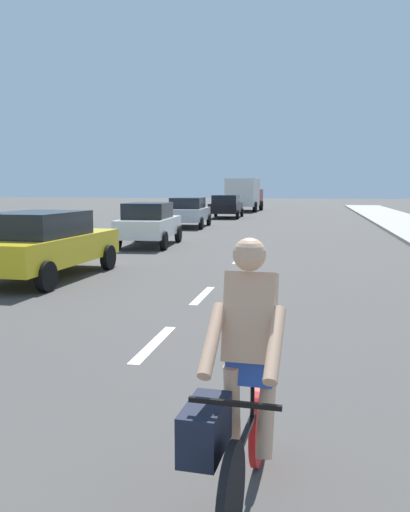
% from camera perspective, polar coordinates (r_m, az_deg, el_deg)
% --- Properties ---
extents(ground_plane, '(160.00, 160.00, 0.00)m').
position_cam_1_polar(ground_plane, '(19.39, 4.90, 0.93)').
color(ground_plane, '#423F3D').
extents(lane_stripe_2, '(0.16, 1.80, 0.01)m').
position_cam_1_polar(lane_stripe_2, '(7.58, -5.39, -9.16)').
color(lane_stripe_2, white).
rests_on(lane_stripe_2, ground).
extents(lane_stripe_3, '(0.16, 1.80, 0.01)m').
position_cam_1_polar(lane_stripe_3, '(10.78, -0.25, -4.16)').
color(lane_stripe_3, white).
rests_on(lane_stripe_3, ground).
extents(lane_stripe_4, '(0.16, 1.80, 0.01)m').
position_cam_1_polar(lane_stripe_4, '(16.05, 3.58, -0.37)').
color(lane_stripe_4, white).
rests_on(lane_stripe_4, ground).
extents(lane_stripe_5, '(0.16, 1.80, 0.01)m').
position_cam_1_polar(lane_stripe_5, '(18.59, 4.63, 0.67)').
color(lane_stripe_5, white).
rests_on(lane_stripe_5, ground).
extents(cyclist, '(0.63, 1.71, 1.82)m').
position_cam_1_polar(cyclist, '(3.71, 3.65, -13.51)').
color(cyclist, black).
rests_on(cyclist, ground).
extents(parked_car_yellow, '(2.26, 4.66, 1.57)m').
position_cam_1_polar(parked_car_yellow, '(13.25, -16.84, 1.34)').
color(parked_car_yellow, gold).
rests_on(parked_car_yellow, ground).
extents(parked_car_white, '(2.02, 4.01, 1.57)m').
position_cam_1_polar(parked_car_white, '(19.84, -5.91, 3.49)').
color(parked_car_white, white).
rests_on(parked_car_white, ground).
extents(parked_car_silver, '(2.15, 4.33, 1.57)m').
position_cam_1_polar(parked_car_silver, '(28.77, -1.77, 4.71)').
color(parked_car_silver, '#B7BABF').
rests_on(parked_car_silver, ground).
extents(parked_car_black, '(2.19, 4.55, 1.57)m').
position_cam_1_polar(parked_car_black, '(37.47, 2.23, 5.32)').
color(parked_car_black, black).
rests_on(parked_car_black, ground).
extents(delivery_truck, '(2.86, 6.33, 2.80)m').
position_cam_1_polar(delivery_truck, '(47.52, 4.16, 6.53)').
color(delivery_truck, maroon).
rests_on(delivery_truck, ground).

